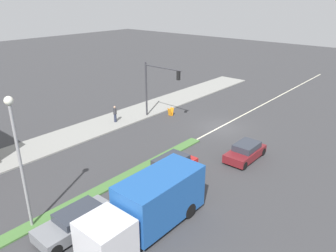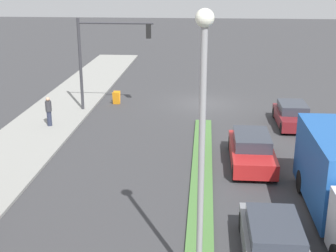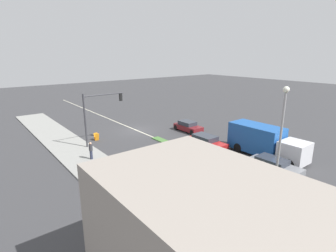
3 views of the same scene
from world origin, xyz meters
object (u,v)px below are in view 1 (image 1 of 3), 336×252
object	(u,v)px
street_lamp	(18,148)
pedestrian	(115,114)
hatchback_red	(169,167)
delivery_truck	(149,205)
warning_aframe_sign	(171,112)
suv_grey	(77,221)
traffic_signal_main	(156,82)
sedan_maroon	(245,152)

from	to	relation	value
street_lamp	pedestrian	xyz separation A→B (m)	(8.54, -13.39, -3.79)
hatchback_red	pedestrian	bearing A→B (deg)	-21.89
street_lamp	delivery_truck	xyz separation A→B (m)	(-5.00, -4.14, -3.31)
delivery_truck	warning_aframe_sign	bearing A→B (deg)	-53.40
pedestrian	hatchback_red	xyz separation A→B (m)	(-10.74, 4.31, -0.33)
suv_grey	hatchback_red	world-z (taller)	hatchback_red
pedestrian	warning_aframe_sign	size ratio (longest dim) A/B	1.96
delivery_truck	hatchback_red	bearing A→B (deg)	-60.46
warning_aframe_sign	suv_grey	xyz separation A→B (m)	(-7.95, 17.17, 0.19)
traffic_signal_main	street_lamp	xyz separation A→B (m)	(-6.12, 16.88, 0.88)
street_lamp	suv_grey	world-z (taller)	street_lamp
traffic_signal_main	street_lamp	size ratio (longest dim) A/B	0.76
street_lamp	sedan_maroon	xyz separation A→B (m)	(-5.00, -14.88, -4.17)
delivery_truck	hatchback_red	world-z (taller)	delivery_truck
street_lamp	suv_grey	bearing A→B (deg)	-146.86
pedestrian	hatchback_red	bearing A→B (deg)	158.11
street_lamp	warning_aframe_sign	bearing A→B (deg)	-72.84
suv_grey	hatchback_red	xyz separation A→B (m)	(-0.00, -7.64, 0.04)
street_lamp	delivery_truck	distance (m)	7.28
street_lamp	hatchback_red	xyz separation A→B (m)	(-2.20, -9.08, -4.12)
traffic_signal_main	sedan_maroon	size ratio (longest dim) A/B	1.46
warning_aframe_sign	traffic_signal_main	bearing A→B (deg)	77.74
pedestrian	hatchback_red	distance (m)	11.57
sedan_maroon	delivery_truck	bearing A→B (deg)	90.00
traffic_signal_main	delivery_truck	world-z (taller)	traffic_signal_main
pedestrian	traffic_signal_main	bearing A→B (deg)	-124.67
suv_grey	hatchback_red	bearing A→B (deg)	-90.00
traffic_signal_main	hatchback_red	bearing A→B (deg)	136.87
pedestrian	hatchback_red	size ratio (longest dim) A/B	0.37
traffic_signal_main	delivery_truck	distance (m)	17.09
traffic_signal_main	delivery_truck	bearing A→B (deg)	131.13
warning_aframe_sign	hatchback_red	world-z (taller)	hatchback_red
traffic_signal_main	street_lamp	distance (m)	17.97
warning_aframe_sign	sedan_maroon	distance (m)	11.38
delivery_truck	suv_grey	world-z (taller)	delivery_truck
pedestrian	hatchback_red	world-z (taller)	pedestrian
street_lamp	sedan_maroon	world-z (taller)	street_lamp
traffic_signal_main	suv_grey	xyz separation A→B (m)	(-8.32, 15.44, -3.28)
street_lamp	delivery_truck	size ratio (longest dim) A/B	0.98
pedestrian	suv_grey	distance (m)	16.07
street_lamp	delivery_truck	bearing A→B (deg)	-140.39
warning_aframe_sign	hatchback_red	distance (m)	12.41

